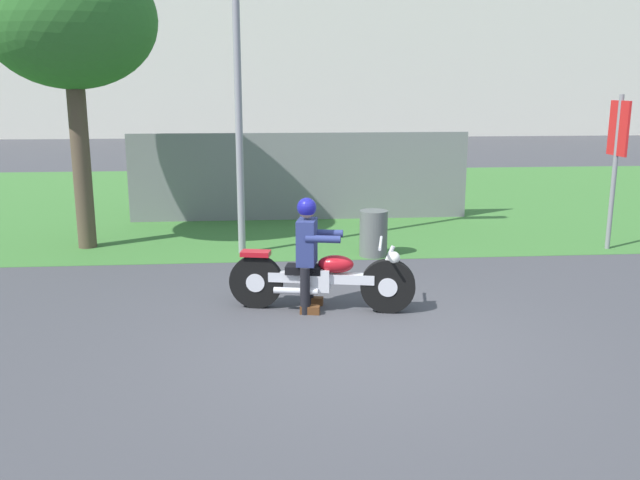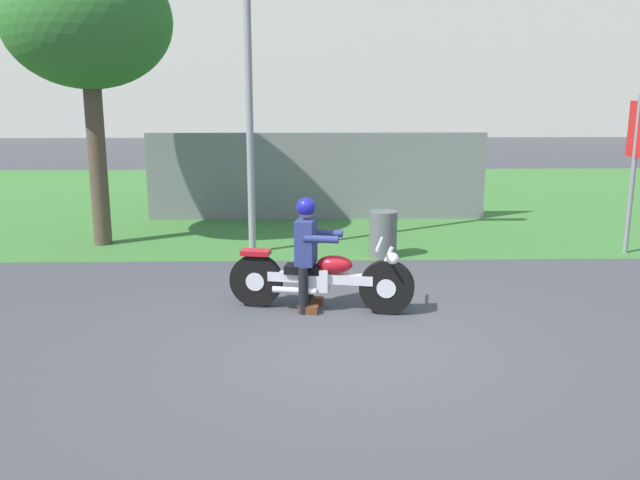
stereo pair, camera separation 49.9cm
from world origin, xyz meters
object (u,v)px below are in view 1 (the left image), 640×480
(rider_lead, at_px, (308,245))
(trash_can, at_px, (373,233))
(streetlight_pole, at_px, (243,18))
(sign_banner, at_px, (617,148))
(motorcycle_lead, at_px, (322,279))
(tree_roadside, at_px, (70,21))

(rider_lead, height_order, trash_can, rider_lead)
(streetlight_pole, xyz_separation_m, sign_banner, (6.14, -0.21, -2.04))
(sign_banner, bearing_deg, trash_can, -177.76)
(trash_can, xyz_separation_m, sign_banner, (4.10, 0.16, 1.34))
(sign_banner, bearing_deg, streetlight_pole, 178.00)
(streetlight_pole, bearing_deg, motorcycle_lead, -72.34)
(motorcycle_lead, distance_m, sign_banner, 6.04)
(tree_roadside, xyz_separation_m, trash_can, (4.84, -1.03, -3.37))
(rider_lead, bearing_deg, trash_can, 76.15)
(motorcycle_lead, relative_size, rider_lead, 1.62)
(sign_banner, bearing_deg, rider_lead, -152.52)
(motorcycle_lead, xyz_separation_m, streetlight_pole, (-0.96, 3.03, 3.36))
(motorcycle_lead, bearing_deg, sign_banner, 40.10)
(motorcycle_lead, relative_size, streetlight_pole, 0.38)
(rider_lead, height_order, streetlight_pole, streetlight_pole)
(tree_roadside, xyz_separation_m, streetlight_pole, (2.80, -0.65, 0.01))
(motorcycle_lead, relative_size, tree_roadside, 0.47)
(rider_lead, height_order, tree_roadside, tree_roadside)
(tree_roadside, relative_size, trash_can, 6.46)
(streetlight_pole, bearing_deg, tree_roadside, 166.92)
(rider_lead, height_order, sign_banner, sign_banner)
(tree_roadside, distance_m, streetlight_pole, 2.87)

